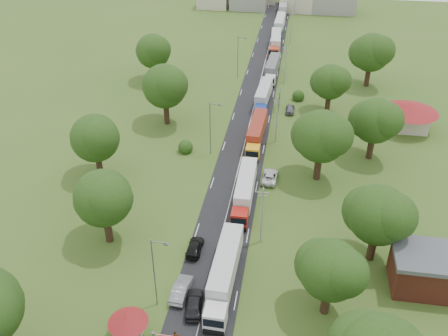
% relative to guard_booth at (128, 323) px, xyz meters
% --- Properties ---
extents(ground, '(260.00, 260.00, 0.00)m').
position_rel_guard_booth_xyz_m(ground, '(7.20, 25.00, -2.16)').
color(ground, '#36571D').
rests_on(ground, ground).
extents(road, '(8.00, 200.00, 0.04)m').
position_rel_guard_booth_xyz_m(road, '(7.20, 45.00, -2.16)').
color(road, black).
rests_on(road, ground).
extents(guard_booth, '(4.40, 4.40, 3.45)m').
position_rel_guard_booth_xyz_m(guard_booth, '(0.00, 0.00, 0.00)').
color(guard_booth, '#BCB59C').
rests_on(guard_booth, ground).
extents(info_sign, '(0.12, 3.10, 4.10)m').
position_rel_guard_booth_xyz_m(info_sign, '(12.40, 60.00, 0.84)').
color(info_sign, slate).
rests_on(info_sign, ground).
extents(pole_1, '(1.60, 0.24, 9.00)m').
position_rel_guard_booth_xyz_m(pole_1, '(12.70, 18.00, 2.52)').
color(pole_1, gray).
rests_on(pole_1, ground).
extents(pole_2, '(1.60, 0.24, 9.00)m').
position_rel_guard_booth_xyz_m(pole_2, '(12.70, 46.00, 2.52)').
color(pole_2, gray).
rests_on(pole_2, ground).
extents(pole_3, '(1.60, 0.24, 9.00)m').
position_rel_guard_booth_xyz_m(pole_3, '(12.70, 74.00, 2.52)').
color(pole_3, gray).
rests_on(pole_3, ground).
extents(pole_4, '(1.60, 0.24, 9.00)m').
position_rel_guard_booth_xyz_m(pole_4, '(12.70, 102.00, 2.52)').
color(pole_4, gray).
rests_on(pole_4, ground).
extents(pole_5, '(1.60, 0.24, 9.00)m').
position_rel_guard_booth_xyz_m(pole_5, '(12.70, 130.00, 2.52)').
color(pole_5, gray).
rests_on(pole_5, ground).
extents(lamp_0, '(2.03, 0.22, 10.00)m').
position_rel_guard_booth_xyz_m(lamp_0, '(1.85, 5.00, 3.39)').
color(lamp_0, slate).
rests_on(lamp_0, ground).
extents(lamp_1, '(2.03, 0.22, 10.00)m').
position_rel_guard_booth_xyz_m(lamp_1, '(1.85, 40.00, 3.39)').
color(lamp_1, slate).
rests_on(lamp_1, ground).
extents(lamp_2, '(2.03, 0.22, 10.00)m').
position_rel_guard_booth_xyz_m(lamp_2, '(1.85, 75.00, 3.39)').
color(lamp_2, slate).
rests_on(lamp_2, ground).
extents(tree_2, '(8.00, 8.00, 10.10)m').
position_rel_guard_booth_xyz_m(tree_2, '(21.19, 7.14, 4.43)').
color(tree_2, '#382616').
rests_on(tree_2, ground).
extents(tree_3, '(8.80, 8.80, 11.07)m').
position_rel_guard_booth_xyz_m(tree_3, '(27.19, 17.16, 5.06)').
color(tree_3, '#382616').
rests_on(tree_3, ground).
extents(tree_4, '(9.60, 9.60, 12.05)m').
position_rel_guard_booth_xyz_m(tree_4, '(20.19, 35.17, 5.69)').
color(tree_4, '#382616').
rests_on(tree_4, ground).
extents(tree_5, '(8.80, 8.80, 11.07)m').
position_rel_guard_booth_xyz_m(tree_5, '(29.19, 43.16, 5.06)').
color(tree_5, '#382616').
rests_on(tree_5, ground).
extents(tree_6, '(8.00, 8.00, 10.10)m').
position_rel_guard_booth_xyz_m(tree_6, '(22.19, 60.14, 4.43)').
color(tree_6, '#382616').
rests_on(tree_6, ground).
extents(tree_7, '(9.60, 9.60, 12.05)m').
position_rel_guard_booth_xyz_m(tree_7, '(31.19, 75.17, 5.69)').
color(tree_7, '#382616').
rests_on(tree_7, ground).
extents(tree_10, '(8.80, 8.80, 11.07)m').
position_rel_guard_booth_xyz_m(tree_10, '(-7.81, 15.16, 5.06)').
color(tree_10, '#382616').
rests_on(tree_10, ground).
extents(tree_11, '(8.80, 8.80, 11.07)m').
position_rel_guard_booth_xyz_m(tree_11, '(-14.81, 30.16, 5.06)').
color(tree_11, '#382616').
rests_on(tree_11, ground).
extents(tree_12, '(9.60, 9.60, 12.05)m').
position_rel_guard_booth_xyz_m(tree_12, '(-8.81, 50.17, 5.69)').
color(tree_12, '#382616').
rests_on(tree_12, ground).
extents(tree_13, '(8.80, 8.80, 11.07)m').
position_rel_guard_booth_xyz_m(tree_13, '(-16.81, 70.16, 5.06)').
color(tree_13, '#382616').
rests_on(tree_13, ground).
extents(house_brick, '(8.60, 6.60, 5.20)m').
position_rel_guard_booth_xyz_m(house_brick, '(33.20, 13.00, 0.48)').
color(house_brick, maroon).
rests_on(house_brick, ground).
extents(house_cream, '(10.08, 10.08, 5.80)m').
position_rel_guard_booth_xyz_m(house_cream, '(37.20, 55.00, 1.48)').
color(house_cream, '#BCB59C').
rests_on(house_cream, ground).
extents(distant_town, '(52.00, 8.00, 8.00)m').
position_rel_guard_booth_xyz_m(distant_town, '(7.88, 135.00, 1.32)').
color(distant_town, gray).
rests_on(distant_town, ground).
extents(truck_0, '(2.80, 14.95, 4.14)m').
position_rel_guard_booth_xyz_m(truck_0, '(9.07, 9.21, 0.03)').
color(truck_0, white).
rests_on(truck_0, ground).
extents(truck_1, '(2.55, 14.10, 3.91)m').
position_rel_guard_booth_xyz_m(truck_1, '(9.39, 26.83, -0.09)').
color(truck_1, '#AC1B13').
rests_on(truck_1, ground).
extents(truck_2, '(2.81, 13.97, 3.86)m').
position_rel_guard_booth_xyz_m(truck_2, '(9.22, 45.08, -0.11)').
color(truck_2, yellow).
rests_on(truck_2, ground).
extents(truck_3, '(2.97, 13.66, 3.77)m').
position_rel_guard_booth_xyz_m(truck_3, '(8.98, 61.23, -0.16)').
color(truck_3, navy).
rests_on(truck_3, ground).
extents(truck_4, '(2.95, 13.56, 3.74)m').
position_rel_guard_booth_xyz_m(truck_4, '(9.60, 77.06, -0.18)').
color(truck_4, silver).
rests_on(truck_4, ground).
extents(truck_5, '(3.09, 14.71, 4.07)m').
position_rel_guard_booth_xyz_m(truck_5, '(9.06, 95.65, -0.01)').
color(truck_5, red).
rests_on(truck_5, ground).
extents(truck_6, '(2.68, 14.17, 3.92)m').
position_rel_guard_booth_xyz_m(truck_6, '(9.07, 111.43, -0.08)').
color(truck_6, '#286C40').
rests_on(truck_6, ground).
extents(truck_7, '(2.93, 13.78, 3.81)m').
position_rel_guard_booth_xyz_m(truck_7, '(8.89, 129.15, -0.14)').
color(truck_7, '#B5B5B5').
rests_on(truck_7, ground).
extents(car_lane_front, '(2.60, 5.14, 1.68)m').
position_rel_guard_booth_xyz_m(car_lane_front, '(6.17, 5.00, -1.32)').
color(car_lane_front, black).
rests_on(car_lane_front, ground).
extents(car_lane_mid, '(2.02, 5.08, 1.65)m').
position_rel_guard_booth_xyz_m(car_lane_mid, '(4.20, 7.00, -1.34)').
color(car_lane_mid, gray).
rests_on(car_lane_mid, ground).
extents(car_lane_rear, '(1.91, 4.67, 1.35)m').
position_rel_guard_booth_xyz_m(car_lane_rear, '(4.20, 14.76, -1.49)').
color(car_lane_rear, black).
rests_on(car_lane_rear, ground).
extents(car_verge_near, '(2.50, 5.21, 1.43)m').
position_rel_guard_booth_xyz_m(car_verge_near, '(12.70, 33.32, -1.45)').
color(car_verge_near, silver).
rests_on(car_verge_near, ground).
extents(car_verge_far, '(1.74, 4.30, 1.46)m').
position_rel_guard_booth_xyz_m(car_verge_far, '(14.77, 58.84, -1.43)').
color(car_verge_far, slate).
rests_on(car_verge_far, ground).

